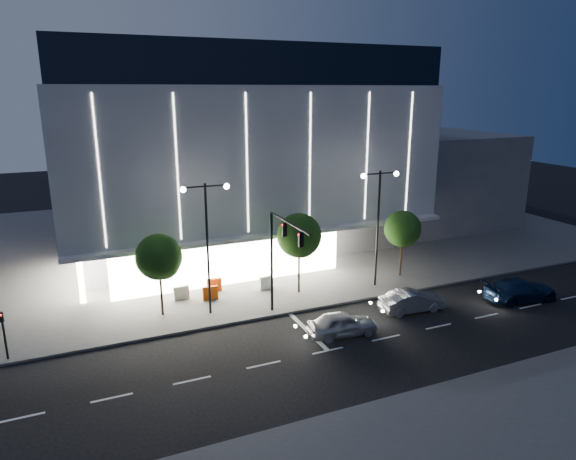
# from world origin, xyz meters

# --- Properties ---
(ground) EXTENTS (160.00, 160.00, 0.00)m
(ground) POSITION_xyz_m (0.00, 0.00, 0.00)
(ground) COLOR black
(ground) RESTS_ON ground
(sidewalk_museum) EXTENTS (70.00, 40.00, 0.15)m
(sidewalk_museum) POSITION_xyz_m (5.00, 24.00, 0.07)
(sidewalk_museum) COLOR #474747
(sidewalk_museum) RESTS_ON ground
(sidewalk_near) EXTENTS (70.00, 10.00, 0.15)m
(sidewalk_near) POSITION_xyz_m (5.00, -12.00, 0.07)
(sidewalk_near) COLOR #474747
(sidewalk_near) RESTS_ON ground
(museum) EXTENTS (30.00, 25.80, 18.00)m
(museum) POSITION_xyz_m (2.98, 22.31, 9.27)
(museum) COLOR #4C4C51
(museum) RESTS_ON ground
(annex_building) EXTENTS (16.00, 20.00, 10.00)m
(annex_building) POSITION_xyz_m (26.00, 24.00, 5.00)
(annex_building) COLOR #4C4C51
(annex_building) RESTS_ON ground
(traffic_mast) EXTENTS (0.33, 5.89, 7.07)m
(traffic_mast) POSITION_xyz_m (1.00, 3.34, 5.03)
(traffic_mast) COLOR black
(traffic_mast) RESTS_ON ground
(street_lamp_west) EXTENTS (3.16, 0.36, 9.00)m
(street_lamp_west) POSITION_xyz_m (-3.00, 6.00, 5.96)
(street_lamp_west) COLOR black
(street_lamp_west) RESTS_ON ground
(street_lamp_east) EXTENTS (3.16, 0.36, 9.00)m
(street_lamp_east) POSITION_xyz_m (10.00, 6.00, 5.96)
(street_lamp_east) COLOR black
(street_lamp_east) RESTS_ON ground
(ped_signal_far) EXTENTS (0.22, 0.24, 3.00)m
(ped_signal_far) POSITION_xyz_m (-15.00, 4.50, 1.89)
(ped_signal_far) COLOR black
(ped_signal_far) RESTS_ON ground
(tree_left) EXTENTS (3.02, 3.02, 5.72)m
(tree_left) POSITION_xyz_m (-5.97, 7.02, 4.03)
(tree_left) COLOR black
(tree_left) RESTS_ON ground
(tree_mid) EXTENTS (3.25, 3.25, 6.15)m
(tree_mid) POSITION_xyz_m (4.03, 7.02, 4.33)
(tree_mid) COLOR black
(tree_mid) RESTS_ON ground
(tree_right) EXTENTS (2.91, 2.91, 5.51)m
(tree_right) POSITION_xyz_m (13.03, 7.02, 3.88)
(tree_right) COLOR black
(tree_right) RESTS_ON ground
(car_lead) EXTENTS (4.50, 2.14, 1.49)m
(car_lead) POSITION_xyz_m (3.74, -0.07, 0.74)
(car_lead) COLOR #ACAFB4
(car_lead) RESTS_ON ground
(car_second) EXTENTS (4.61, 1.88, 1.49)m
(car_second) POSITION_xyz_m (9.84, 1.16, 0.74)
(car_second) COLOR #9A9BA1
(car_second) RESTS_ON ground
(car_third) EXTENTS (5.66, 2.83, 1.58)m
(car_third) POSITION_xyz_m (18.12, -0.36, 0.79)
(car_third) COLOR #112343
(car_third) RESTS_ON ground
(barrier_a) EXTENTS (1.11, 0.31, 1.00)m
(barrier_a) POSITION_xyz_m (-2.40, 8.22, 0.65)
(barrier_a) COLOR #E4510C
(barrier_a) RESTS_ON sidewalk_museum
(barrier_b) EXTENTS (1.11, 0.30, 1.00)m
(barrier_b) POSITION_xyz_m (-4.30, 9.05, 0.65)
(barrier_b) COLOR #BCBCBC
(barrier_b) RESTS_ON sidewalk_museum
(barrier_c) EXTENTS (1.10, 0.27, 1.00)m
(barrier_c) POSITION_xyz_m (-1.72, 9.64, 0.65)
(barrier_c) COLOR #C6480B
(barrier_c) RESTS_ON sidewalk_museum
(barrier_d) EXTENTS (1.13, 0.42, 1.00)m
(barrier_d) POSITION_xyz_m (2.00, 8.57, 0.65)
(barrier_d) COLOR white
(barrier_d) RESTS_ON sidewalk_museum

